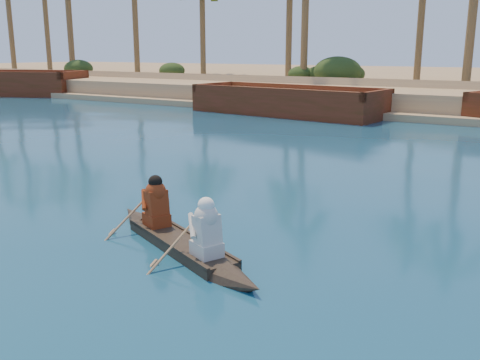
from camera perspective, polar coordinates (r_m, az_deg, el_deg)
The scene contains 5 objects.
sandy_embankment at distance 53.37m, azimuth 17.56°, elevation 9.87°, with size 150.00×51.00×1.50m.
shrub_cluster at distance 38.69m, azimuth 11.61°, elevation 10.03°, with size 100.00×6.00×2.40m, color #1E3413, non-canonical shape.
canoe at distance 9.59m, azimuth -6.44°, elevation -5.84°, with size 4.70×2.54×1.34m.
barge_left at distance 47.90m, azimuth -24.26°, elevation 9.26°, with size 14.12×9.01×2.24m.
barge_mid at distance 30.06m, azimuth 5.01°, elevation 8.21°, with size 11.16×4.65×1.81m.
Camera 1 is at (13.70, -4.62, 3.44)m, focal length 40.00 mm.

